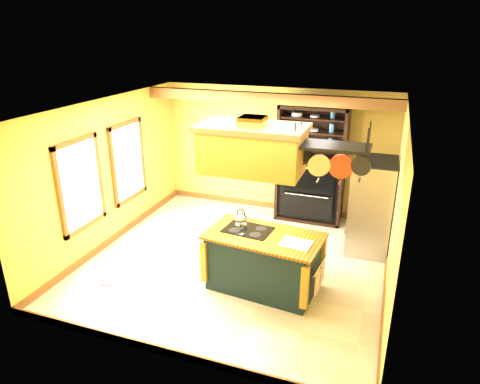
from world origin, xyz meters
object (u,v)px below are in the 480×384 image
Objects in this scene: kitchen_island at (263,261)px; hutch at (311,177)px; pot_rack at (331,153)px; refrigerator at (371,208)px; range_hood at (252,148)px.

hutch is (0.16, 2.86, 0.46)m from kitchen_island.
hutch is at bearing 92.64° from kitchen_island.
pot_rack reaches higher than refrigerator.
pot_rack is (0.91, 0.00, 1.82)m from kitchen_island.
refrigerator is at bearing 57.63° from kitchen_island.
hutch is at bearing 141.17° from refrigerator.
kitchen_island is 2.03m from pot_rack.
hutch reaches higher than kitchen_island.
kitchen_island is 2.91m from hutch.
range_hood is 1.42× the size of pot_rack.
kitchen_island is at bearing -128.27° from refrigerator.
range_hood reaches higher than kitchen_island.
range_hood is (-0.20, -0.00, 1.79)m from kitchen_island.
kitchen_island is 0.75× the size of hutch.
range_hood is 2.85m from refrigerator.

